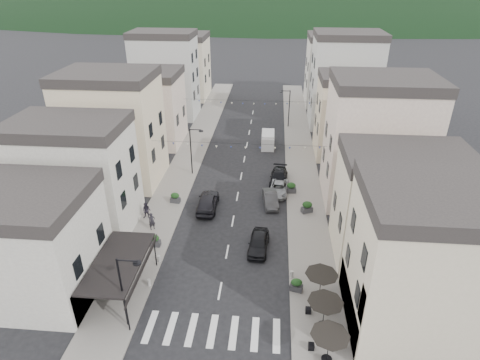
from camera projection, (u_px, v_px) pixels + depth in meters
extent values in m
plane|color=black|center=(208.00, 355.00, 26.48)|extent=(700.00, 700.00, 0.00)
cube|color=slate|center=(191.00, 154.00, 55.24)|extent=(4.00, 76.00, 0.12)
cube|color=slate|center=(300.00, 158.00, 54.09)|extent=(4.00, 76.00, 0.12)
ellipsoid|color=black|center=(273.00, 5.00, 290.94)|extent=(640.00, 360.00, 70.00)
cube|color=#B8B3A9|center=(13.00, 248.00, 30.22)|extent=(12.00, 8.00, 8.00)
cube|color=beige|center=(431.00, 269.00, 26.57)|extent=(10.00, 8.00, 10.00)
cube|color=black|center=(118.00, 262.00, 29.98)|extent=(3.60, 7.50, 0.15)
cube|color=black|center=(142.00, 268.00, 30.07)|extent=(0.34, 7.50, 0.99)
cylinder|color=black|center=(127.00, 314.00, 27.51)|extent=(0.10, 0.10, 3.20)
cylinder|color=black|center=(155.00, 251.00, 33.68)|extent=(0.10, 0.10, 3.20)
cube|color=#B8B3A9|center=(77.00, 181.00, 37.61)|extent=(10.00, 7.00, 10.00)
cube|color=#262323|center=(65.00, 125.00, 35.05)|extent=(10.20, 7.14, 1.00)
cube|color=beige|center=(114.00, 133.00, 45.96)|extent=(10.00, 8.00, 12.00)
cube|color=#262323|center=(105.00, 76.00, 42.93)|extent=(10.20, 8.16, 1.00)
cube|color=#C5AB9F|center=(146.00, 111.00, 57.12)|extent=(10.00, 8.00, 9.50)
cube|color=#262323|center=(142.00, 74.00, 54.67)|extent=(10.20, 8.16, 1.00)
cube|color=#AFAFAA|center=(166.00, 78.00, 66.88)|extent=(10.00, 7.00, 13.00)
cube|color=#262323|center=(162.00, 34.00, 63.62)|extent=(10.20, 7.14, 1.00)
cube|color=beige|center=(182.00, 69.00, 77.92)|extent=(10.00, 9.00, 11.00)
cube|color=#262323|center=(180.00, 36.00, 75.13)|extent=(10.20, 9.18, 1.00)
cube|color=beige|center=(398.00, 211.00, 33.85)|extent=(10.00, 7.00, 9.00)
cube|color=#262323|center=(410.00, 157.00, 31.52)|extent=(10.20, 7.14, 1.00)
cube|color=#C5AB9F|center=(376.00, 146.00, 41.85)|extent=(10.00, 8.00, 12.50)
cube|color=#262323|center=(387.00, 81.00, 38.71)|extent=(10.20, 8.16, 1.00)
cube|color=beige|center=(355.00, 119.00, 53.01)|extent=(10.00, 7.00, 10.00)
cube|color=#262323|center=(361.00, 78.00, 50.45)|extent=(10.20, 7.14, 1.00)
cube|color=#AFAFAA|center=(344.00, 83.00, 62.78)|extent=(10.00, 8.00, 13.50)
cube|color=#262323|center=(350.00, 35.00, 59.40)|extent=(10.20, 8.16, 1.00)
cube|color=#B8B3A9|center=(334.00, 73.00, 73.82)|extent=(10.00, 9.00, 11.50)
cube|color=#262323|center=(338.00, 37.00, 70.91)|extent=(10.20, 9.18, 1.00)
cylinder|color=black|center=(328.00, 350.00, 25.30)|extent=(0.06, 0.06, 2.30)
cone|color=black|center=(330.00, 338.00, 24.79)|extent=(2.50, 2.50, 0.55)
cylinder|color=black|center=(327.00, 359.00, 25.66)|extent=(0.70, 0.70, 0.04)
cylinder|color=black|center=(324.00, 317.00, 27.77)|extent=(0.06, 0.06, 2.30)
cone|color=black|center=(325.00, 305.00, 27.26)|extent=(2.50, 2.50, 0.55)
cylinder|color=black|center=(323.00, 325.00, 28.13)|extent=(0.70, 0.70, 0.04)
cylinder|color=black|center=(320.00, 288.00, 30.24)|extent=(0.06, 0.06, 2.30)
cone|color=black|center=(321.00, 277.00, 29.73)|extent=(2.50, 2.50, 0.55)
cylinder|color=black|center=(319.00, 296.00, 30.60)|extent=(0.70, 0.70, 0.04)
cylinder|color=black|center=(123.00, 294.00, 27.32)|extent=(0.14, 0.14, 6.00)
cylinder|color=black|center=(127.00, 261.00, 25.91)|extent=(1.40, 0.10, 0.10)
cylinder|color=black|center=(137.00, 263.00, 25.93)|extent=(0.56, 0.56, 0.08)
cylinder|color=black|center=(191.00, 152.00, 48.47)|extent=(0.14, 0.14, 6.00)
cylinder|color=black|center=(195.00, 130.00, 47.07)|extent=(1.40, 0.10, 0.10)
cylinder|color=black|center=(201.00, 131.00, 47.09)|extent=(0.56, 0.56, 0.08)
cylinder|color=black|center=(289.00, 109.00, 63.40)|extent=(0.14, 0.14, 6.00)
cylinder|color=black|center=(286.00, 91.00, 62.11)|extent=(1.40, 0.10, 0.10)
cylinder|color=black|center=(281.00, 92.00, 62.23)|extent=(0.56, 0.56, 0.08)
cylinder|color=gray|center=(149.00, 282.00, 32.01)|extent=(0.26, 0.26, 0.60)
cylinder|color=gray|center=(159.00, 259.00, 34.66)|extent=(0.26, 0.26, 0.60)
cylinder|color=gray|center=(292.00, 274.00, 32.90)|extent=(0.26, 0.26, 0.60)
cylinder|color=black|center=(238.00, 144.00, 43.08)|extent=(19.00, 0.02, 0.02)
cone|color=beige|center=(159.00, 142.00, 43.84)|extent=(0.28, 0.28, 0.24)
cone|color=navy|center=(173.00, 144.00, 43.76)|extent=(0.28, 0.28, 0.24)
cone|color=beige|center=(188.00, 145.00, 43.67)|extent=(0.28, 0.28, 0.24)
cone|color=navy|center=(202.00, 146.00, 43.58)|extent=(0.28, 0.28, 0.24)
cone|color=beige|center=(216.00, 147.00, 43.48)|extent=(0.28, 0.28, 0.24)
cone|color=navy|center=(231.00, 147.00, 43.37)|extent=(0.28, 0.28, 0.24)
cone|color=beige|center=(245.00, 148.00, 43.25)|extent=(0.28, 0.28, 0.24)
cone|color=navy|center=(260.00, 148.00, 43.12)|extent=(0.28, 0.28, 0.24)
cone|color=beige|center=(275.00, 148.00, 42.97)|extent=(0.28, 0.28, 0.24)
cone|color=navy|center=(290.00, 148.00, 42.82)|extent=(0.28, 0.28, 0.24)
cone|color=beige|center=(305.00, 148.00, 42.66)|extent=(0.28, 0.28, 0.24)
cone|color=navy|center=(320.00, 148.00, 42.50)|extent=(0.28, 0.28, 0.24)
cylinder|color=black|center=(248.00, 101.00, 57.19)|extent=(19.00, 0.02, 0.02)
cone|color=beige|center=(188.00, 100.00, 57.94)|extent=(0.28, 0.28, 0.24)
cone|color=navy|center=(199.00, 101.00, 57.86)|extent=(0.28, 0.28, 0.24)
cone|color=beige|center=(210.00, 102.00, 57.78)|extent=(0.28, 0.28, 0.24)
cone|color=navy|center=(221.00, 103.00, 57.68)|extent=(0.28, 0.28, 0.24)
cone|color=beige|center=(232.00, 103.00, 57.58)|extent=(0.28, 0.28, 0.24)
cone|color=navy|center=(243.00, 104.00, 57.47)|extent=(0.28, 0.28, 0.24)
cone|color=beige|center=(254.00, 104.00, 57.35)|extent=(0.28, 0.28, 0.24)
cone|color=navy|center=(265.00, 104.00, 57.22)|extent=(0.28, 0.28, 0.24)
cone|color=beige|center=(276.00, 104.00, 57.08)|extent=(0.28, 0.28, 0.24)
cone|color=navy|center=(287.00, 104.00, 56.93)|extent=(0.28, 0.28, 0.24)
cone|color=beige|center=(298.00, 104.00, 56.77)|extent=(0.28, 0.28, 0.24)
cone|color=navy|center=(310.00, 103.00, 56.60)|extent=(0.28, 0.28, 0.24)
imported|color=black|center=(259.00, 243.00, 36.16)|extent=(2.03, 4.39, 1.46)
imported|color=#2D2D2F|center=(270.00, 199.00, 43.20)|extent=(1.96, 4.22, 1.34)
imported|color=gray|center=(279.00, 188.00, 45.39)|extent=(2.47, 4.58, 1.22)
imported|color=black|center=(279.00, 177.00, 47.60)|extent=(2.31, 4.98, 1.41)
imported|color=black|center=(208.00, 202.00, 42.30)|extent=(2.08, 5.08, 1.72)
cube|color=silver|center=(268.00, 140.00, 57.45)|extent=(1.82, 4.50, 1.86)
cube|color=silver|center=(268.00, 135.00, 56.50)|extent=(1.76, 3.00, 0.47)
cylinder|color=black|center=(262.00, 148.00, 56.30)|extent=(0.24, 0.66, 0.65)
cylinder|color=black|center=(273.00, 148.00, 56.21)|extent=(0.24, 0.66, 0.65)
cylinder|color=black|center=(263.00, 139.00, 59.27)|extent=(0.24, 0.66, 0.65)
cylinder|color=black|center=(273.00, 140.00, 59.17)|extent=(0.24, 0.66, 0.65)
imported|color=black|center=(152.00, 221.00, 38.72)|extent=(0.78, 0.72, 1.78)
imported|color=black|center=(147.00, 211.00, 40.42)|extent=(0.89, 0.70, 1.80)
cube|color=#333235|center=(155.00, 243.00, 36.67)|extent=(1.07, 0.59, 0.53)
ellipsoid|color=#143313|center=(154.00, 238.00, 36.40)|extent=(0.94, 0.60, 0.68)
cube|color=#333336|center=(175.00, 200.00, 43.51)|extent=(1.12, 0.70, 0.53)
ellipsoid|color=#143313|center=(175.00, 196.00, 43.24)|extent=(0.93, 0.59, 0.68)
cube|color=#29292B|center=(296.00, 288.00, 31.56)|extent=(1.12, 0.79, 0.50)
ellipsoid|color=#143313|center=(297.00, 282.00, 31.31)|extent=(0.89, 0.56, 0.65)
cube|color=#313134|center=(307.00, 210.00, 41.74)|extent=(1.30, 1.04, 0.57)
ellipsoid|color=#143313|center=(307.00, 205.00, 41.44)|extent=(1.01, 0.64, 0.73)
cube|color=#323134|center=(291.00, 190.00, 45.45)|extent=(1.16, 0.71, 0.56)
ellipsoid|color=#143313|center=(291.00, 185.00, 45.17)|extent=(0.98, 0.62, 0.71)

